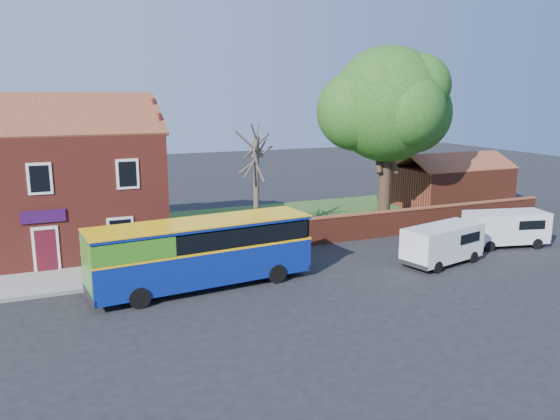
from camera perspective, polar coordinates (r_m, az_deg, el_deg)
name	(u,v)px	position (r m, az deg, el deg)	size (l,w,h in m)	color
ground	(234,305)	(22.75, -4.80, -9.85)	(120.00, 120.00, 0.00)	black
pavement	(48,282)	(27.19, -23.05, -6.98)	(18.00, 3.50, 0.12)	gray
kerb	(49,295)	(25.53, -23.02, -8.17)	(18.00, 0.15, 0.14)	slate
grass_strip	(350,215)	(39.33, 7.34, -0.54)	(26.00, 12.00, 0.04)	#426B28
shop_building	(42,190)	(32.01, -23.63, 1.90)	(12.30, 8.13, 10.50)	maroon
boundary_wall	(400,222)	(34.24, 12.42, -1.22)	(22.00, 0.38, 1.60)	maroon
outbuilding	(452,185)	(44.21, 17.54, 2.47)	(8.20, 5.06, 4.17)	maroon
bus	(195,251)	(24.32, -8.85, -4.25)	(10.07, 3.50, 3.01)	navy
van_near	(443,243)	(28.87, 16.65, -3.29)	(4.78, 2.79, 1.97)	silver
van_far	(506,227)	(33.44, 22.56, -1.65)	(4.81, 2.77, 1.99)	silver
large_tree	(387,108)	(37.24, 11.13, 10.42)	(9.52, 7.53, 11.61)	black
bare_tree	(256,184)	(31.84, -2.50, 2.71)	(2.44, 2.91, 6.51)	#4C4238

